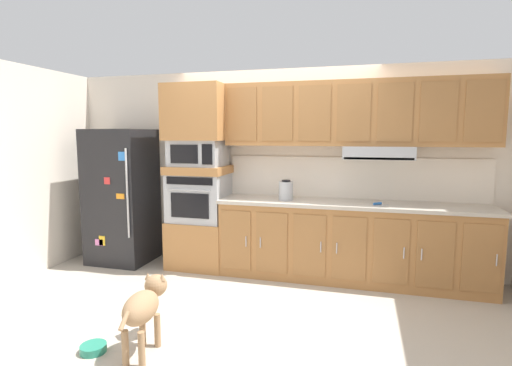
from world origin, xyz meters
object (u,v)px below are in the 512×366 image
object	(u,v)px
screwdriver	(378,204)
electric_kettle	(286,191)
dog	(145,305)
built_in_oven	(199,197)
microwave	(199,153)
refrigerator	(122,196)
dog_food_bowl	(93,348)

from	to	relation	value
screwdriver	electric_kettle	xyz separation A→B (m)	(-1.04, 0.06, 0.10)
screwdriver	electric_kettle	size ratio (longest dim) A/B	0.70
electric_kettle	dog	bearing A→B (deg)	-110.41
screwdriver	dog	bearing A→B (deg)	-133.06
built_in_oven	electric_kettle	world-z (taller)	built_in_oven
microwave	electric_kettle	world-z (taller)	microwave
screwdriver	electric_kettle	world-z (taller)	electric_kettle
refrigerator	built_in_oven	size ratio (longest dim) A/B	2.51
refrigerator	microwave	xyz separation A→B (m)	(1.08, 0.07, 0.58)
electric_kettle	dog	world-z (taller)	electric_kettle
refrigerator	electric_kettle	xyz separation A→B (m)	(2.21, 0.02, 0.15)
screwdriver	dog_food_bowl	bearing A→B (deg)	-136.98
screwdriver	dog_food_bowl	size ratio (longest dim) A/B	0.84
refrigerator	built_in_oven	xyz separation A→B (m)	(1.08, 0.07, 0.02)
refrigerator	built_in_oven	bearing A→B (deg)	3.57
refrigerator	microwave	size ratio (longest dim) A/B	2.73
screwdriver	electric_kettle	bearing A→B (deg)	176.76
screwdriver	dog_food_bowl	world-z (taller)	screwdriver
microwave	dog_food_bowl	distance (m)	2.56
refrigerator	microwave	world-z (taller)	refrigerator
microwave	screwdriver	distance (m)	2.24
refrigerator	electric_kettle	distance (m)	2.22
built_in_oven	microwave	distance (m)	0.56
refrigerator	microwave	distance (m)	1.23
electric_kettle	dog	xyz separation A→B (m)	(-0.73, -1.96, -0.65)
refrigerator	screwdriver	distance (m)	3.26
electric_kettle	dog	distance (m)	2.19
dog	dog_food_bowl	size ratio (longest dim) A/B	3.80
built_in_oven	electric_kettle	distance (m)	1.14
microwave	electric_kettle	bearing A→B (deg)	-2.40
built_in_oven	dog_food_bowl	bearing A→B (deg)	-89.66
refrigerator	dog_food_bowl	bearing A→B (deg)	-61.92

